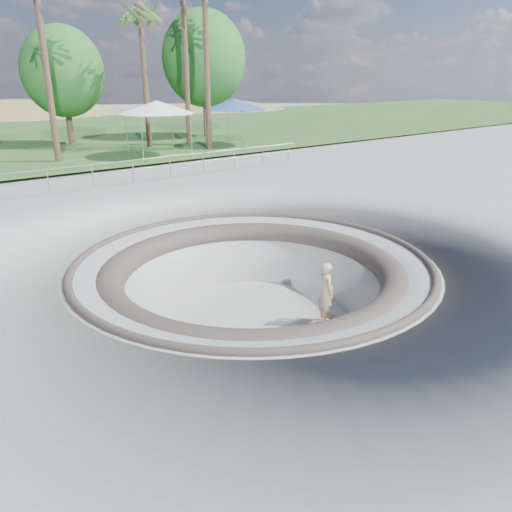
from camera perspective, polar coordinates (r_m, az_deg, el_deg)
name	(u,v)px	position (r m, az deg, el deg)	size (l,w,h in m)	color
ground	(253,261)	(14.25, -0.40, -0.61)	(180.00, 180.00, 0.00)	#A4A5A0
skate_bowl	(253,319)	(14.99, -0.38, -7.17)	(14.00, 14.00, 4.10)	#A4A5A0
safety_railing	(93,175)	(24.37, -18.16, 8.78)	(25.00, 0.06, 1.03)	gray
skateboard	(325,320)	(15.08, 7.85, -7.20)	(0.88, 0.44, 0.09)	olive
skater	(326,291)	(14.69, 8.01, -4.03)	(0.65, 0.43, 1.79)	#D8B28C
canopy_white	(157,107)	(32.18, -11.29, 16.32)	(6.45, 6.45, 3.29)	gray
canopy_blue	(234,104)	(36.42, -2.48, 16.93)	(5.83, 5.83, 3.21)	gray
palm_d	(140,16)	(36.22, -13.07, 25.12)	(2.60, 2.60, 9.72)	brown
bushy_tree_mid	(63,72)	(39.24, -21.19, 19.04)	(5.66, 5.14, 8.16)	brown
bushy_tree_right	(204,59)	(42.40, -5.94, 21.50)	(6.75, 6.14, 9.74)	brown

